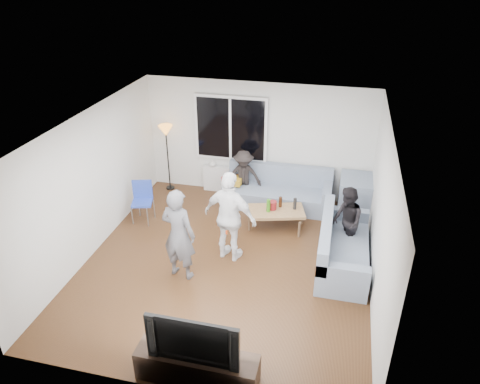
% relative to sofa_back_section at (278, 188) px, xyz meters
% --- Properties ---
extents(floor, '(5.00, 5.50, 0.04)m').
position_rel_sofa_back_section_xyz_m(floor, '(-0.55, -2.27, -0.45)').
color(floor, '#56351C').
rests_on(floor, ground).
extents(ceiling, '(5.00, 5.50, 0.04)m').
position_rel_sofa_back_section_xyz_m(ceiling, '(-0.55, -2.27, 2.20)').
color(ceiling, white).
rests_on(ceiling, ground).
extents(wall_back, '(5.00, 0.04, 2.60)m').
position_rel_sofa_back_section_xyz_m(wall_back, '(-0.55, 0.50, 0.88)').
color(wall_back, silver).
rests_on(wall_back, ground).
extents(wall_front, '(5.00, 0.04, 2.60)m').
position_rel_sofa_back_section_xyz_m(wall_front, '(-0.55, -5.04, 0.88)').
color(wall_front, silver).
rests_on(wall_front, ground).
extents(wall_left, '(0.04, 5.50, 2.60)m').
position_rel_sofa_back_section_xyz_m(wall_left, '(-3.07, -2.27, 0.88)').
color(wall_left, silver).
rests_on(wall_left, ground).
extents(wall_right, '(0.04, 5.50, 2.60)m').
position_rel_sofa_back_section_xyz_m(wall_right, '(1.97, -2.27, 0.88)').
color(wall_right, silver).
rests_on(wall_right, ground).
extents(window_frame, '(1.62, 0.06, 1.47)m').
position_rel_sofa_back_section_xyz_m(window_frame, '(-1.15, 0.42, 1.12)').
color(window_frame, white).
rests_on(window_frame, wall_back).
extents(window_glass, '(1.50, 0.02, 1.35)m').
position_rel_sofa_back_section_xyz_m(window_glass, '(-1.15, 0.38, 1.12)').
color(window_glass, black).
rests_on(window_glass, window_frame).
extents(window_mullion, '(0.05, 0.03, 1.35)m').
position_rel_sofa_back_section_xyz_m(window_mullion, '(-1.15, 0.37, 1.12)').
color(window_mullion, white).
rests_on(window_mullion, window_frame).
extents(radiator, '(1.30, 0.12, 0.62)m').
position_rel_sofa_back_section_xyz_m(radiator, '(-1.15, 0.38, -0.11)').
color(radiator, silver).
rests_on(radiator, floor).
extents(potted_plant, '(0.23, 0.21, 0.36)m').
position_rel_sofa_back_section_xyz_m(potted_plant, '(-0.84, 0.35, 0.37)').
color(potted_plant, '#2E692A').
rests_on(potted_plant, radiator).
extents(vase, '(0.20, 0.20, 0.17)m').
position_rel_sofa_back_section_xyz_m(vase, '(-1.58, 0.35, 0.28)').
color(vase, silver).
rests_on(vase, radiator).
extents(sofa_back_section, '(2.30, 0.85, 0.85)m').
position_rel_sofa_back_section_xyz_m(sofa_back_section, '(0.00, 0.00, 0.00)').
color(sofa_back_section, gray).
rests_on(sofa_back_section, floor).
extents(sofa_right_section, '(2.00, 0.85, 0.85)m').
position_rel_sofa_back_section_xyz_m(sofa_right_section, '(1.47, -1.82, 0.00)').
color(sofa_right_section, gray).
rests_on(sofa_right_section, floor).
extents(sofa_corner, '(0.85, 0.85, 0.85)m').
position_rel_sofa_back_section_xyz_m(sofa_corner, '(1.73, 0.00, 0.00)').
color(sofa_corner, gray).
rests_on(sofa_corner, floor).
extents(cushion_yellow, '(0.38, 0.32, 0.14)m').
position_rel_sofa_back_section_xyz_m(cushion_yellow, '(-1.00, -0.02, 0.09)').
color(cushion_yellow, '#C48E1C').
rests_on(cushion_yellow, sofa_back_section).
extents(cushion_red, '(0.43, 0.39, 0.13)m').
position_rel_sofa_back_section_xyz_m(cushion_red, '(-1.05, 0.06, 0.09)').
color(cushion_red, maroon).
rests_on(cushion_red, sofa_back_section).
extents(coffee_table, '(1.22, 0.88, 0.40)m').
position_rel_sofa_back_section_xyz_m(coffee_table, '(0.11, -0.89, -0.22)').
color(coffee_table, '#A98252').
rests_on(coffee_table, floor).
extents(pitcher, '(0.17, 0.17, 0.17)m').
position_rel_sofa_back_section_xyz_m(pitcher, '(0.03, -0.86, 0.06)').
color(pitcher, maroon).
rests_on(pitcher, coffee_table).
extents(side_chair, '(0.49, 0.49, 0.86)m').
position_rel_sofa_back_section_xyz_m(side_chair, '(-2.60, -1.28, 0.01)').
color(side_chair, '#2944B3').
rests_on(side_chair, floor).
extents(floor_lamp, '(0.32, 0.32, 1.56)m').
position_rel_sofa_back_section_xyz_m(floor_lamp, '(-2.60, 0.22, 0.36)').
color(floor_lamp, orange).
rests_on(floor_lamp, floor).
extents(player_left, '(0.67, 0.50, 1.66)m').
position_rel_sofa_back_section_xyz_m(player_left, '(-1.23, -2.77, 0.41)').
color(player_left, '#504F55').
rests_on(player_left, floor).
extents(player_right, '(1.07, 0.66, 1.71)m').
position_rel_sofa_back_section_xyz_m(player_right, '(-0.53, -2.08, 0.43)').
color(player_right, white).
rests_on(player_right, floor).
extents(spectator_right, '(0.68, 0.77, 1.32)m').
position_rel_sofa_back_section_xyz_m(spectator_right, '(1.47, -1.45, 0.24)').
color(spectator_right, black).
rests_on(spectator_right, floor).
extents(spectator_back, '(0.86, 0.61, 1.21)m').
position_rel_sofa_back_section_xyz_m(spectator_back, '(-0.77, 0.03, 0.18)').
color(spectator_back, black).
rests_on(spectator_back, floor).
extents(tv_console, '(1.60, 0.40, 0.44)m').
position_rel_sofa_back_section_xyz_m(tv_console, '(-0.28, -4.77, -0.20)').
color(tv_console, '#311F18').
rests_on(tv_console, floor).
extents(television, '(1.18, 0.16, 0.68)m').
position_rel_sofa_back_section_xyz_m(television, '(-0.28, -4.77, 0.36)').
color(television, black).
rests_on(television, tv_console).
extents(bottle_c, '(0.07, 0.07, 0.22)m').
position_rel_sofa_back_section_xyz_m(bottle_c, '(0.16, -0.73, 0.09)').
color(bottle_c, '#32180B').
rests_on(bottle_c, coffee_table).
extents(bottle_b, '(0.08, 0.08, 0.27)m').
position_rel_sofa_back_section_xyz_m(bottle_b, '(-0.04, -0.98, 0.11)').
color(bottle_b, '#358017').
rests_on(bottle_b, coffee_table).
extents(bottle_e, '(0.07, 0.07, 0.24)m').
position_rel_sofa_back_section_xyz_m(bottle_e, '(0.46, -0.76, 0.09)').
color(bottle_e, black).
rests_on(bottle_e, coffee_table).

